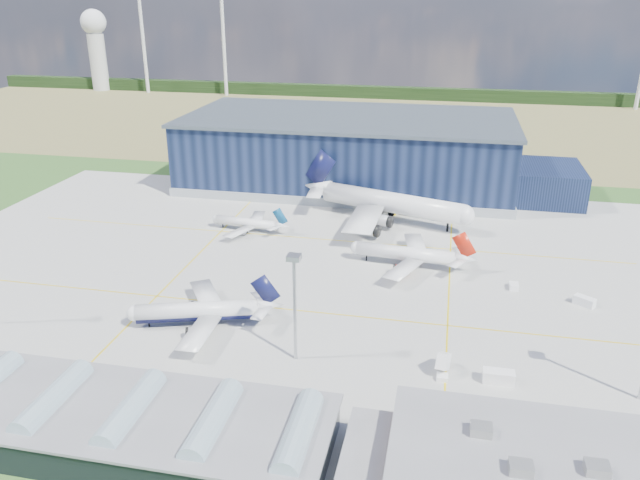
{
  "coord_description": "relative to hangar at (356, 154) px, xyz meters",
  "views": [
    {
      "loc": [
        37.18,
        -135.22,
        69.8
      ],
      "look_at": [
        6.21,
        12.09,
        9.17
      ],
      "focal_mm": 35.0,
      "sensor_mm": 36.0,
      "label": 1
    }
  ],
  "objects": [
    {
      "name": "airliner_navy",
      "position": [
        -17.44,
        -115.81,
        -5.96
      ],
      "size": [
        43.21,
        42.71,
        11.31
      ],
      "primitive_type": null,
      "rotation": [
        0.0,
        0.0,
        3.44
      ],
      "color": "white",
      "rests_on": "ground"
    },
    {
      "name": "farmland",
      "position": [
        -2.81,
        125.2,
        -11.62
      ],
      "size": [
        600.0,
        220.0,
        0.01
      ],
      "primitive_type": "cube",
      "color": "olive",
      "rests_on": "ground"
    },
    {
      "name": "car_b",
      "position": [
        35.09,
        -142.8,
        -10.96
      ],
      "size": [
        4.21,
        2.51,
        1.31
      ],
      "primitive_type": "imported",
      "rotation": [
        0.0,
        0.0,
        1.87
      ],
      "color": "#99999E",
      "rests_on": "ground"
    },
    {
      "name": "ground",
      "position": [
        -2.81,
        -94.8,
        -11.62
      ],
      "size": [
        600.0,
        600.0,
        0.0
      ],
      "primitive_type": "plane",
      "color": "#2C521E",
      "rests_on": "ground"
    },
    {
      "name": "glass_concourse",
      "position": [
        -9.26,
        -154.8,
        -7.93
      ],
      "size": [
        78.0,
        23.0,
        8.6
      ],
      "color": "black",
      "rests_on": "ground"
    },
    {
      "name": "airliner_regional",
      "position": [
        -25.27,
        -57.61,
        -7.38
      ],
      "size": [
        28.6,
        28.1,
        8.46
      ],
      "primitive_type": null,
      "rotation": [
        0.0,
        0.0,
        3.03
      ],
      "color": "white",
      "rests_on": "ground"
    },
    {
      "name": "car_a",
      "position": [
        36.87,
        -142.8,
        -10.96
      ],
      "size": [
        4.1,
        2.43,
        1.31
      ],
      "primitive_type": "imported",
      "rotation": [
        0.0,
        0.0,
        1.33
      ],
      "color": "#99999E",
      "rests_on": "ground"
    },
    {
      "name": "gse_van_b",
      "position": [
        68.7,
        -88.36,
        -10.5
      ],
      "size": [
        5.26,
        4.64,
        2.23
      ],
      "primitive_type": "cube",
      "rotation": [
        0.0,
        0.0,
        0.95
      ],
      "color": "white",
      "rests_on": "ground"
    },
    {
      "name": "apron",
      "position": [
        -2.81,
        -84.8,
        -11.59
      ],
      "size": [
        220.0,
        160.0,
        0.08
      ],
      "color": "gray",
      "rests_on": "ground"
    },
    {
      "name": "gse_cart_b",
      "position": [
        30.55,
        -34.7,
        -11.01
      ],
      "size": [
        3.34,
        3.21,
        1.21
      ],
      "primitive_type": "cube",
      "rotation": [
        0.0,
        0.0,
        0.88
      ],
      "color": "white",
      "rests_on": "ground"
    },
    {
      "name": "ops_building",
      "position": [
        52.2,
        -154.81,
        -6.82
      ],
      "size": [
        46.0,
        23.0,
        10.9
      ],
      "color": "brown",
      "rests_on": "ground"
    },
    {
      "name": "horizon_dressing",
      "position": [
        -194.11,
        199.58,
        22.58
      ],
      "size": [
        440.2,
        18.0,
        70.0
      ],
      "color": "silver",
      "rests_on": "ground"
    },
    {
      "name": "treeline",
      "position": [
        -2.81,
        205.2,
        -7.62
      ],
      "size": [
        600.0,
        8.0,
        8.0
      ],
      "primitive_type": "cube",
      "color": "black",
      "rests_on": "ground"
    },
    {
      "name": "airliner_red",
      "position": [
        25.24,
        -74.04,
        -5.99
      ],
      "size": [
        37.75,
        37.08,
        11.26
      ],
      "primitive_type": null,
      "rotation": [
        0.0,
        0.0,
        3.04
      ],
      "color": "white",
      "rests_on": "ground"
    },
    {
      "name": "gse_cart_a",
      "position": [
        53.06,
        -82.58,
        -10.89
      ],
      "size": [
        2.26,
        3.36,
        1.45
      ],
      "primitive_type": "cube",
      "rotation": [
        0.0,
        0.0,
        -0.01
      ],
      "color": "white",
      "rests_on": "ground"
    },
    {
      "name": "gse_van_c",
      "position": [
        5.39,
        -140.8,
        -10.43
      ],
      "size": [
        5.43,
        3.72,
        2.38
      ],
      "primitive_type": "cube",
      "rotation": [
        0.0,
        0.0,
        1.87
      ],
      "color": "white",
      "rests_on": "ground"
    },
    {
      "name": "light_mast_center",
      "position": [
        7.19,
        -124.8,
        3.82
      ],
      "size": [
        2.6,
        2.6,
        23.0
      ],
      "color": "#AAACB1",
      "rests_on": "ground"
    },
    {
      "name": "airstair",
      "position": [
        36.59,
        -123.6,
        -10.0
      ],
      "size": [
        3.01,
        5.35,
        3.22
      ],
      "primitive_type": "cube",
      "rotation": [
        0.0,
        0.0,
        -0.21
      ],
      "color": "white",
      "rests_on": "ground"
    },
    {
      "name": "gse_van_a",
      "position": [
        47.05,
        -124.91,
        -10.32
      ],
      "size": [
        5.94,
        2.59,
        2.59
      ],
      "primitive_type": "cube",
      "rotation": [
        0.0,
        0.0,
        1.57
      ],
      "color": "white",
      "rests_on": "ground"
    },
    {
      "name": "hangar",
      "position": [
        0.0,
        0.0,
        0.0
      ],
      "size": [
        145.0,
        62.0,
        26.1
      ],
      "color": "black",
      "rests_on": "ground"
    },
    {
      "name": "gse_tug_c",
      "position": [
        17.56,
        -32.8,
        -10.94
      ],
      "size": [
        2.87,
        3.57,
        1.36
      ],
      "primitive_type": "cube",
      "rotation": [
        0.0,
        0.0,
        0.34
      ],
      "color": "yellow",
      "rests_on": "ground"
    },
    {
      "name": "airliner_widebody",
      "position": [
        17.93,
        -39.8,
        -1.74
      ],
      "size": [
        76.21,
        75.38,
        19.76
      ],
      "primitive_type": null,
      "rotation": [
        0.0,
        0.0,
        -0.32
      ],
      "color": "white",
      "rests_on": "ground"
    }
  ]
}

